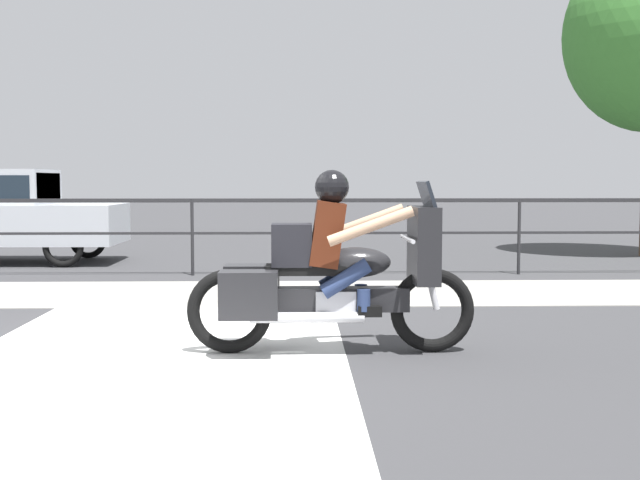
% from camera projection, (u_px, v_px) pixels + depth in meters
% --- Properties ---
extents(ground_plane, '(120.00, 120.00, 0.00)m').
position_uv_depth(ground_plane, '(113.00, 348.00, 7.04)').
color(ground_plane, '#38383A').
extents(sidewalk_band, '(44.00, 2.40, 0.01)m').
position_uv_depth(sidewalk_band, '(173.00, 293.00, 10.43)').
color(sidewalk_band, '#99968E').
rests_on(sidewalk_band, ground).
extents(crosswalk_band, '(3.20, 6.00, 0.01)m').
position_uv_depth(crosswalk_band, '(159.00, 352.00, 6.85)').
color(crosswalk_band, silver).
rests_on(crosswalk_band, ground).
extents(fence_railing, '(36.00, 0.05, 1.19)m').
position_uv_depth(fence_railing, '(192.00, 215.00, 12.37)').
color(fence_railing, '#232326').
rests_on(fence_railing, ground).
extents(motorcycle, '(2.46, 0.76, 1.56)m').
position_uv_depth(motorcycle, '(331.00, 272.00, 6.81)').
color(motorcycle, black).
rests_on(motorcycle, ground).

